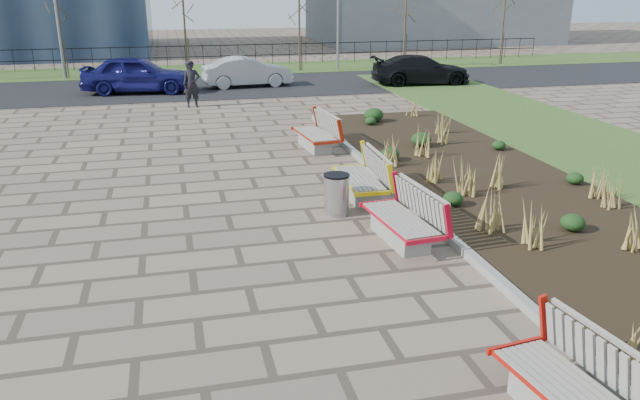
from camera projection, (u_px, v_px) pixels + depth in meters
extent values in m
plane|color=#7D6756|center=(264.00, 343.00, 8.39)|extent=(120.00, 120.00, 0.00)
cube|color=black|center=(500.00, 191.00, 14.34)|extent=(4.50, 18.00, 0.10)
cube|color=gray|center=(405.00, 198.00, 13.82)|extent=(0.16, 18.00, 0.15)
cube|color=#33511E|center=(187.00, 70.00, 34.08)|extent=(80.00, 5.00, 0.04)
cube|color=black|center=(192.00, 88.00, 28.57)|extent=(80.00, 7.00, 0.02)
cylinder|color=#B2B2B7|center=(336.00, 195.00, 12.92)|extent=(0.52, 0.52, 0.85)
imported|color=black|center=(192.00, 84.00, 23.91)|extent=(0.66, 0.44, 1.78)
imported|color=#131356|center=(137.00, 74.00, 26.99)|extent=(4.86, 2.41, 1.59)
imported|color=#979A9E|center=(247.00, 72.00, 28.65)|extent=(4.16, 1.75, 1.34)
imported|color=black|center=(421.00, 70.00, 29.31)|extent=(4.77, 2.24, 1.35)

